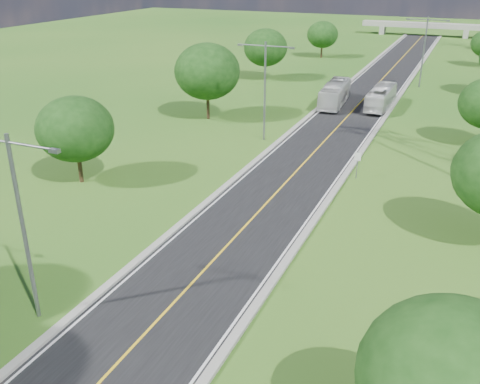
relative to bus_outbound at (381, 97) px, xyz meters
The scene contains 16 objects.
ground 4.43m from the bus_outbound, 133.16° to the right, with size 260.00×260.00×0.00m, color #225818.
road 4.34m from the bus_outbound, 134.34° to the left, with size 8.00×150.00×0.06m, color black.
curb_left 7.82m from the bus_outbound, 157.58° to the left, with size 0.50×150.00×0.22m, color gray.
curb_right 3.50m from the bus_outbound, 64.86° to the left, with size 0.50×150.00×0.22m, color gray.
speed_limit_sign 25.19m from the bus_outbound, 84.69° to the right, with size 0.55×0.09×2.40m.
overpass 77.00m from the bus_outbound, 92.14° to the left, with size 30.00×3.00×3.20m.
streetlight_near_left 52.02m from the bus_outbound, 99.86° to the right, with size 5.90×0.25×10.00m.
streetlight_mid_left 20.62m from the bus_outbound, 116.16° to the right, with size 5.90×0.25×10.00m.
streetlight_far_right 15.92m from the bus_outbound, 78.17° to the left, with size 5.90×0.25×10.00m.
tree_lb 39.95m from the bus_outbound, 118.29° to the right, with size 6.30×6.30×7.33m.
tree_lc 22.52m from the bus_outbound, 143.84° to the right, with size 7.56×7.56×8.79m.
tree_ld 22.95m from the bus_outbound, 151.17° to the left, with size 6.72×6.72×7.82m.
tree_le 39.13m from the bus_outbound, 116.44° to the left, with size 5.88×5.88×6.84m.
tree_ra 54.31m from the bus_outbound, 78.15° to the right, with size 6.30×6.30×7.33m.
bus_outbound is the anchor object (origin of this frame).
bus_inbound 5.81m from the bus_outbound, behind, with size 2.46×10.51×2.93m, color silver.
Camera 1 is at (13.01, -5.14, 17.19)m, focal length 40.00 mm.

